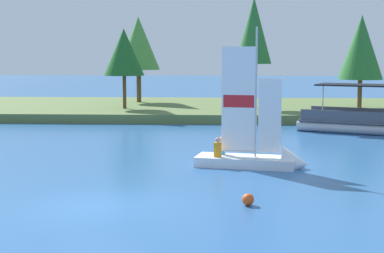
% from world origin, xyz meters
% --- Properties ---
extents(ground_plane, '(200.00, 200.00, 0.00)m').
position_xyz_m(ground_plane, '(0.00, 0.00, 0.00)').
color(ground_plane, '#2D609E').
extents(shore_bank, '(80.00, 14.83, 0.61)m').
position_xyz_m(shore_bank, '(0.00, 28.18, 0.30)').
color(shore_bank, '#5B703D').
rests_on(shore_bank, ground).
extents(shoreline_tree_midleft, '(2.82, 2.82, 5.61)m').
position_xyz_m(shoreline_tree_midleft, '(-3.16, 24.96, 4.56)').
color(shoreline_tree_midleft, brown).
rests_on(shoreline_tree_midleft, shore_bank).
extents(shoreline_tree_centre, '(3.37, 3.37, 6.73)m').
position_xyz_m(shoreline_tree_centre, '(-2.90, 30.56, 5.24)').
color(shoreline_tree_centre, brown).
rests_on(shoreline_tree_centre, shore_bank).
extents(shoreline_tree_midright, '(2.50, 2.50, 7.76)m').
position_xyz_m(shoreline_tree_midright, '(5.90, 25.39, 6.00)').
color(shoreline_tree_midright, brown).
rests_on(shoreline_tree_midright, shore_bank).
extents(shoreline_tree_right, '(3.15, 3.15, 6.59)m').
position_xyz_m(shoreline_tree_right, '(13.59, 26.55, 4.90)').
color(shoreline_tree_right, brown).
rests_on(shoreline_tree_right, shore_bank).
extents(sailboat, '(4.68, 2.30, 6.08)m').
position_xyz_m(sailboat, '(5.43, 6.49, 0.37)').
color(sailboat, white).
rests_on(sailboat, ground).
extents(pontoon_boat, '(6.62, 4.74, 2.75)m').
position_xyz_m(pontoon_boat, '(11.33, 17.69, 0.69)').
color(pontoon_boat, '#B2B2B7').
rests_on(pontoon_boat, ground).
extents(channel_buoy, '(0.37, 0.37, 0.37)m').
position_xyz_m(channel_buoy, '(4.49, 0.27, 0.18)').
color(channel_buoy, '#E54C19').
rests_on(channel_buoy, ground).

